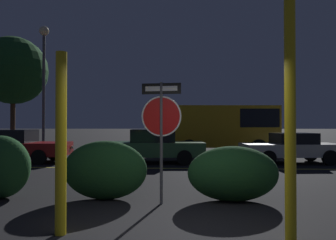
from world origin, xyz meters
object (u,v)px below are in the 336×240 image
stop_sign (161,118)px  passing_car_1 (13,146)px  yellow_pole_left (61,143)px  hedge_bush_1 (0,167)px  hedge_bush_2 (105,170)px  hedge_bush_3 (233,174)px  yellow_pole_right (290,115)px  street_lamp (44,62)px  passing_car_2 (151,146)px  passing_car_3 (291,148)px  tree_0 (13,71)px  delivery_truck (224,126)px

stop_sign → passing_car_1: size_ratio=0.52×
yellow_pole_left → hedge_bush_1: yellow_pole_left is taller
hedge_bush_2 → hedge_bush_3: 2.70m
passing_car_1 → yellow_pole_right: bearing=41.1°
passing_car_1 → street_lamp: 6.58m
yellow_pole_right → street_lamp: (-9.45, 13.82, 3.45)m
hedge_bush_2 → passing_car_2: passing_car_2 is taller
hedge_bush_2 → passing_car_3: passing_car_3 is taller
yellow_pole_left → passing_car_3: yellow_pole_left is taller
hedge_bush_2 → yellow_pole_left: bearing=-92.8°
hedge_bush_1 → passing_car_1: bearing=116.0°
yellow_pole_right → passing_car_3: size_ratio=0.83×
street_lamp → yellow_pole_left: bearing=-65.6°
yellow_pole_left → street_lamp: (-6.21, 13.69, 3.85)m
yellow_pole_right → passing_car_2: size_ratio=0.74×
passing_car_1 → passing_car_2: 5.87m
passing_car_3 → tree_0: size_ratio=0.55×
delivery_truck → passing_car_1: bearing=-68.1°
street_lamp → yellow_pole_right: bearing=-55.6°
passing_car_2 → tree_0: tree_0 is taller
passing_car_3 → tree_0: tree_0 is taller
passing_car_1 → tree_0: bearing=-154.6°
passing_car_3 → delivery_truck: (-2.22, 4.34, 0.89)m
yellow_pole_right → passing_car_1: yellow_pole_right is taller
delivery_truck → street_lamp: (-10.24, 0.24, 3.64)m
stop_sign → passing_car_3: bearing=63.1°
tree_0 → passing_car_1: bearing=-61.8°
hedge_bush_2 → passing_car_2: bearing=87.4°
hedge_bush_2 → street_lamp: street_lamp is taller
hedge_bush_1 → street_lamp: 12.95m
yellow_pole_left → tree_0: size_ratio=0.35×
yellow_pole_left → passing_car_1: yellow_pole_left is taller
yellow_pole_right → hedge_bush_3: 2.63m
delivery_truck → street_lamp: street_lamp is taller
passing_car_2 → delivery_truck: bearing=-42.5°
street_lamp → tree_0: bearing=136.7°
yellow_pole_left → passing_car_2: yellow_pole_left is taller
passing_car_1 → passing_car_3: bearing=88.1°
stop_sign → hedge_bush_1: bearing=-177.5°
hedge_bush_1 → yellow_pole_right: bearing=-23.5°
hedge_bush_3 → delivery_truck: size_ratio=0.31×
stop_sign → tree_0: bearing=133.8°
passing_car_3 → passing_car_2: bearing=86.4°
yellow_pole_right → delivery_truck: 13.61m
stop_sign → tree_0: 19.18m
tree_0 → hedge_bush_1: bearing=-62.8°
passing_car_2 → passing_car_3: (5.83, 0.17, -0.06)m
tree_0 → hedge_bush_2: bearing=-56.2°
stop_sign → yellow_pole_left: size_ratio=0.92×
stop_sign → passing_car_2: bearing=104.9°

